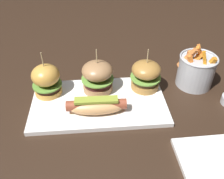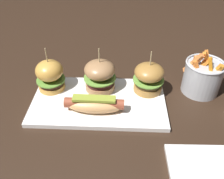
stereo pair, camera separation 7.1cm
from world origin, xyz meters
name	(u,v)px [view 1 (the left image)]	position (x,y,z in m)	size (l,w,h in m)	color
ground_plane	(99,104)	(0.00, 0.00, 0.00)	(3.00, 3.00, 0.00)	black
platter_main	(99,102)	(0.00, 0.00, 0.01)	(0.40, 0.22, 0.01)	white
hot_dog	(96,106)	(-0.01, -0.05, 0.04)	(0.17, 0.06, 0.05)	tan
slider_left	(46,80)	(-0.15, 0.05, 0.06)	(0.09, 0.09, 0.14)	gold
slider_center	(96,77)	(0.00, 0.06, 0.06)	(0.10, 0.10, 0.14)	#A2754C
slider_right	(146,75)	(0.15, 0.06, 0.06)	(0.10, 0.10, 0.14)	#A77636
fries_bucket	(196,70)	(0.32, 0.08, 0.05)	(0.12, 0.12, 0.14)	#B7BABF
side_plate	(218,166)	(0.27, -0.25, 0.01)	(0.17, 0.17, 0.01)	white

